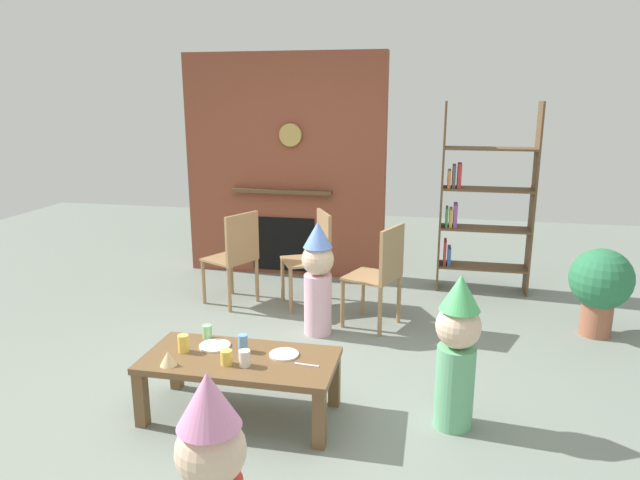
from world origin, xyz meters
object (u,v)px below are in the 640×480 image
Objects in this scene: paper_cup_near_right at (243,343)px; paper_plate_front at (215,346)px; paper_plate_rear at (284,354)px; dining_chair_right at (381,271)px; dining_chair_middle at (314,253)px; child_in_pink at (457,348)px; dining_chair_left at (236,253)px; bookshelf at (479,205)px; child_by_the_chairs at (318,276)px; paper_cup_far_right at (207,332)px; potted_plant_tall at (601,284)px; paper_cup_near_left at (183,343)px; paper_cup_center at (245,358)px; paper_cup_far_left at (226,357)px; birthday_cake_slice at (168,358)px; coffee_table at (240,366)px.

paper_plate_front is at bearing 172.30° from paper_cup_near_right.
paper_plate_rear is 1.56m from dining_chair_right.
paper_plate_front is 0.22× the size of dining_chair_middle.
dining_chair_right is (0.71, 1.49, 0.07)m from paper_cup_near_right.
dining_chair_left is at bearing -47.14° from child_in_pink.
bookshelf is 1.97× the size of child_by_the_chairs.
paper_cup_far_right is 0.12× the size of potted_plant_tall.
paper_cup_near_left is at bearing -124.88° from bookshelf.
child_by_the_chairs reaches higher than paper_cup_center.
child_by_the_chairs is (0.41, 1.22, 0.11)m from paper_plate_front.
child_by_the_chairs reaches higher than dining_chair_middle.
bookshelf reaches higher than paper_cup_far_right.
paper_cup_far_left is 1.84m from dining_chair_right.
child_by_the_chairs is at bearing 69.04° from birthday_cake_slice.
paper_plate_rear is (0.56, -0.14, -0.04)m from paper_cup_far_right.
dining_chair_right is (1.40, -0.27, 0.00)m from dining_chair_left.
bookshelf is 1.51m from dining_chair_right.
coffee_table is 1.60× the size of potted_plant_tall.
dining_chair_middle is at bearing 89.12° from coffee_table.
paper_cup_near_left is 2.04m from dining_chair_middle.
child_by_the_chairs is (0.58, 1.52, 0.07)m from birthday_cake_slice.
paper_cup_near_right is 1.65m from dining_chair_right.
paper_cup_far_right reaches higher than paper_plate_front.
birthday_cake_slice is 0.11× the size of dining_chair_left.
dining_chair_right is (1.08, 1.76, 0.08)m from birthday_cake_slice.
potted_plant_tall reaches higher than paper_cup_far_left.
child_by_the_chairs is (0.58, 1.33, 0.06)m from paper_cup_near_left.
dining_chair_right reaches higher than paper_cup_near_right.
child_by_the_chairs is at bearing 77.41° from dining_chair_middle.
coffee_table is 0.43m from birthday_cake_slice.
paper_cup_far_right is 0.42m from birthday_cake_slice.
paper_cup_near_left is 1.00× the size of paper_cup_near_right.
paper_cup_far_left reaches higher than paper_plate_rear.
dining_chair_right is (0.67, -0.43, 0.00)m from dining_chair_middle.
child_in_pink is 1.06× the size of dining_chair_right.
paper_cup_near_left is 0.12× the size of dining_chair_left.
dining_chair_left is (-2.24, -0.92, -0.38)m from bookshelf.
paper_cup_near_left and paper_cup_near_right have the same top height.
potted_plant_tall is (2.46, -0.23, -0.06)m from dining_chair_middle.
paper_cup_near_left is 0.11× the size of child_in_pink.
paper_plate_rear is at bearing 31.56° from paper_cup_far_left.
paper_cup_far_left is 0.09× the size of child_in_pink.
child_by_the_chairs is at bearing -54.12° from child_in_pink.
paper_cup_far_right is at bearing 155.08° from paper_cup_near_right.
paper_cup_near_left reaches higher than birthday_cake_slice.
paper_cup_far_right is (-1.86, -2.54, -0.45)m from bookshelf.
paper_cup_near_right is 0.11× the size of child_in_pink.
coffee_table is 1.74m from dining_chair_right.
birthday_cake_slice is 0.10× the size of child_by_the_chairs.
coffee_table is 0.28m from paper_plate_rear.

